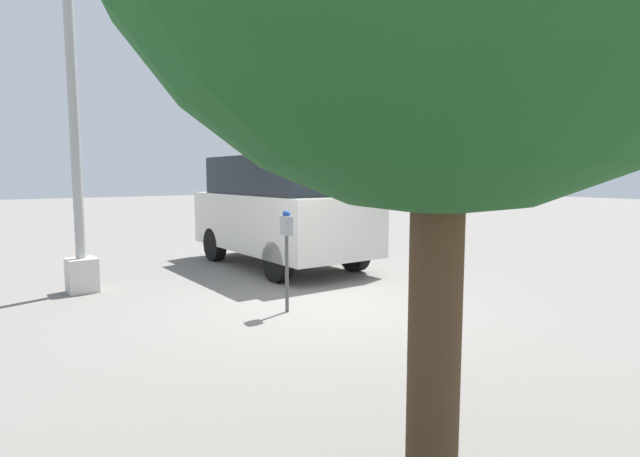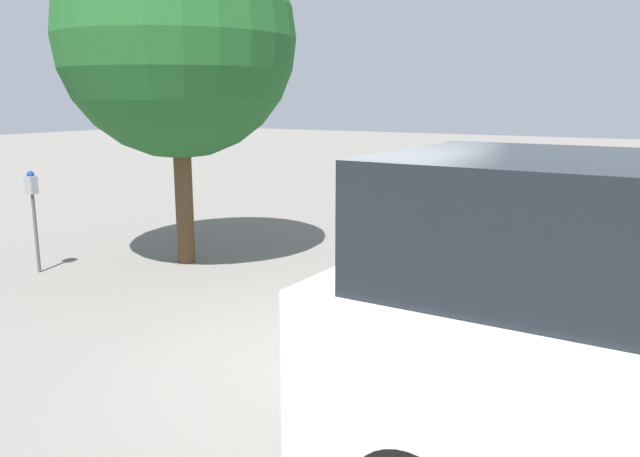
# 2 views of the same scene
# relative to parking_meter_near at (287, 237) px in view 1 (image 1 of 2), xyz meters

# --- Properties ---
(ground_plane) EXTENTS (80.00, 80.00, 0.00)m
(ground_plane) POSITION_rel_parking_meter_near_xyz_m (0.02, -0.49, -1.04)
(ground_plane) COLOR slate
(parking_meter_near) EXTENTS (0.22, 0.14, 1.41)m
(parking_meter_near) POSITION_rel_parking_meter_near_xyz_m (0.00, 0.00, 0.00)
(parking_meter_near) COLOR #4C4C4C
(parking_meter_near) RESTS_ON ground
(lamp_post) EXTENTS (0.44, 0.44, 5.38)m
(lamp_post) POSITION_rel_parking_meter_near_xyz_m (3.00, 1.99, 0.61)
(lamp_post) COLOR beige
(lamp_post) RESTS_ON ground
(parked_van) EXTENTS (4.46, 2.11, 2.27)m
(parked_van) POSITION_rel_parking_meter_near_xyz_m (3.04, -1.86, 0.18)
(parked_van) COLOR beige
(parked_van) RESTS_ON ground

